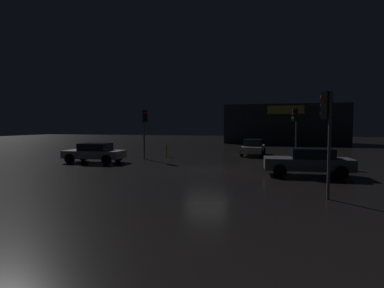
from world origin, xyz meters
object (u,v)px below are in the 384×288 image
(car_near, at_px, (95,152))
(car_far, at_px, (308,161))
(traffic_signal_main, at_px, (327,116))
(car_crossing, at_px, (253,147))
(store_building, at_px, (284,124))
(traffic_signal_cross_left, at_px, (295,122))
(traffic_signal_opposite, at_px, (145,123))

(car_near, xyz_separation_m, car_far, (14.35, -2.32, 0.03))
(traffic_signal_main, relative_size, car_crossing, 0.90)
(traffic_signal_main, bearing_deg, car_crossing, 102.26)
(store_building, height_order, traffic_signal_main, store_building)
(car_far, bearing_deg, traffic_signal_cross_left, 93.26)
(traffic_signal_main, bearing_deg, car_near, 151.89)
(car_crossing, bearing_deg, car_near, -142.74)
(traffic_signal_cross_left, bearing_deg, car_far, -86.74)
(traffic_signal_main, xyz_separation_m, car_far, (0.00, 5.34, -2.27))
(store_building, bearing_deg, car_crossing, -99.46)
(store_building, distance_m, traffic_signal_opposite, 28.47)
(car_near, distance_m, car_far, 14.53)
(car_near, bearing_deg, traffic_signal_opposite, 50.02)
(car_far, bearing_deg, traffic_signal_main, -90.04)
(store_building, bearing_deg, car_near, -116.27)
(traffic_signal_cross_left, distance_m, car_far, 5.94)
(car_near, bearing_deg, traffic_signal_cross_left, 12.84)
(traffic_signal_cross_left, bearing_deg, traffic_signal_main, -88.36)
(traffic_signal_main, distance_m, car_far, 5.80)
(traffic_signal_main, relative_size, traffic_signal_cross_left, 1.01)
(store_building, distance_m, car_far, 31.44)
(traffic_signal_opposite, bearing_deg, store_building, 65.66)
(car_far, xyz_separation_m, car_crossing, (-3.47, 10.60, -0.04))
(traffic_signal_cross_left, relative_size, car_near, 0.90)
(store_building, xyz_separation_m, car_far, (0.01, -31.37, -2.10))
(store_building, xyz_separation_m, traffic_signal_cross_left, (-0.31, -25.85, 0.08))
(traffic_signal_main, xyz_separation_m, traffic_signal_cross_left, (-0.31, 10.86, -0.10))
(store_building, bearing_deg, traffic_signal_cross_left, -90.68)
(store_building, bearing_deg, car_far, -89.99)
(traffic_signal_main, height_order, traffic_signal_cross_left, traffic_signal_main)
(traffic_signal_cross_left, bearing_deg, car_near, -167.16)
(car_near, bearing_deg, car_crossing, 37.26)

